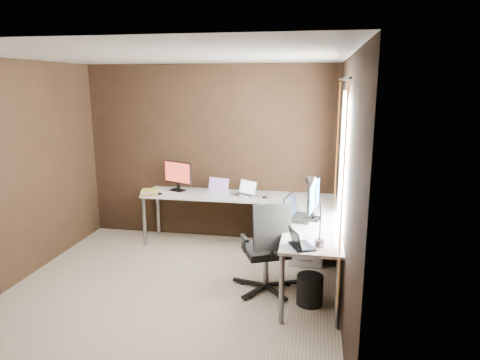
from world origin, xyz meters
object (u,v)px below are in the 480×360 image
Objects in this scene: monitor_right at (314,198)px; book_stack at (150,192)px; laptop_silver at (245,192)px; desk_lamp at (314,202)px; laptop_black_small at (299,243)px; laptop_white at (217,190)px; laptop_black_big at (297,213)px; wastebasket at (310,290)px; monitor_left at (178,174)px; office_chair at (267,265)px; drawer_pedestal at (306,238)px.

book_stack is at bearing 83.15° from monitor_right.
laptop_silver is 0.59× the size of desk_lamp.
laptop_black_small is 2.64m from book_stack.
laptop_white is 0.75× the size of laptop_black_big.
laptop_black_big reaches higher than laptop_silver.
laptop_black_small is at bearing -36.70° from book_stack.
laptop_silver is at bearing 122.11° from wastebasket.
monitor_left reaches higher than book_stack.
monitor_left is 1.45× the size of wastebasket.
laptop_black_small is (0.81, -1.75, -0.01)m from laptop_silver.
desk_lamp is at bearing -39.29° from laptop_white.
office_chair is 3.30× the size of wastebasket.
drawer_pedestal is 0.92× the size of desk_lamp.
laptop_black_small is (-0.11, -0.87, -0.21)m from monitor_right.
office_chair reaches higher than laptop_black_big.
monitor_right reaches higher than laptop_silver.
laptop_black_big is at bearing 94.61° from monitor_right.
office_chair is (-0.29, -0.39, -0.48)m from laptop_black_big.
wastebasket is at bearing -45.06° from laptop_black_small.
book_stack is at bearing 176.03° from drawer_pedestal.
laptop_black_big is 0.89m from wastebasket.
drawer_pedestal is 1.56m from desk_lamp.
monitor_right is at bearing 89.96° from wastebasket.
drawer_pedestal is at bearing 9.98° from monitor_left.
wastebasket is (-0.01, 0.17, -0.99)m from desk_lamp.
laptop_black_big is 0.44× the size of office_chair.
wastebasket is (1.92, -1.59, -0.81)m from monitor_left.
monitor_left is 2.61m from laptop_black_small.
monitor_right is 1.58× the size of laptop_white.
laptop_black_small is (-0.04, -1.43, 0.47)m from drawer_pedestal.
drawer_pedestal is 1.01m from office_chair.
laptop_white is 2.21m from desk_lamp.
drawer_pedestal reaches higher than wastebasket.
laptop_black_big is 1.70× the size of book_stack.
monitor_left is at bearing 158.25° from desk_lamp.
laptop_white is 0.33× the size of office_chair.
laptop_black_small reaches higher than book_stack.
laptop_black_big reaches higher than laptop_white.
monitor_right reaches higher than office_chair.
drawer_pedestal is at bearing 114.01° from desk_lamp.
laptop_silver is (-0.92, 0.89, -0.21)m from monitor_right.
drawer_pedestal is at bearing -3.97° from book_stack.
office_chair reaches higher than laptop_white.
office_chair reaches higher than laptop_silver.
desk_lamp reaches higher than laptop_white.
office_chair is (1.75, -1.07, -0.46)m from book_stack.
book_stack reaches higher than wastebasket.
laptop_black_big is at bearing -26.59° from laptop_white.
desk_lamp is at bearing -87.42° from wastebasket.
wastebasket is at bearing -36.49° from laptop_white.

